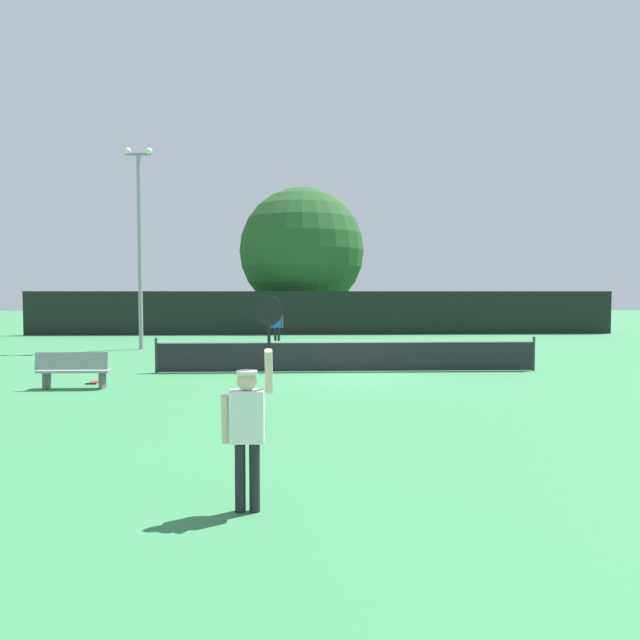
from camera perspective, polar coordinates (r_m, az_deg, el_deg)
The scene contains 13 objects.
ground_plane at distance 17.99m, azimuth 2.72°, elevation -5.11°, with size 120.00×120.00×0.00m, color #387F4C.
tennis_net at distance 17.93m, azimuth 2.72°, elevation -3.49°, with size 11.79×0.08×1.07m.
perimeter_fence at distance 33.77m, azimuth 0.32°, elevation 0.71°, with size 34.35×0.12×2.52m, color black.
player_serving at distance 6.59m, azimuth -7.09°, elevation -9.59°, with size 0.68×0.38×2.42m.
player_receiving at distance 27.08m, azimuth -4.25°, elevation -0.34°, with size 0.57×0.24×1.64m.
tennis_ball at distance 21.61m, azimuth 5.31°, elevation -3.71°, with size 0.07×0.07×0.07m, color #CCE033.
spare_racket at distance 16.94m, azimuth -21.32°, elevation -5.71°, with size 0.28×0.52×0.04m.
courtside_bench at distance 16.01m, azimuth -23.09°, elevation -4.57°, with size 1.80×0.44×0.95m.
light_pole at distance 26.23m, azimuth -17.34°, elevation 7.91°, with size 1.18×0.28×8.61m.
large_tree at distance 38.50m, azimuth -1.80°, elevation 6.82°, with size 8.21×8.21×9.30m.
parked_car_near at distance 40.93m, azimuth -11.46°, elevation 0.33°, with size 1.92×4.20×1.69m.
parked_car_mid at distance 39.42m, azimuth -5.17°, elevation 0.29°, with size 2.16×4.31×1.69m.
parked_car_far at distance 42.06m, azimuth 1.99°, elevation 0.45°, with size 2.37×4.39×1.69m.
Camera 1 is at (-1.59, -17.75, 2.46)m, focal length 32.50 mm.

